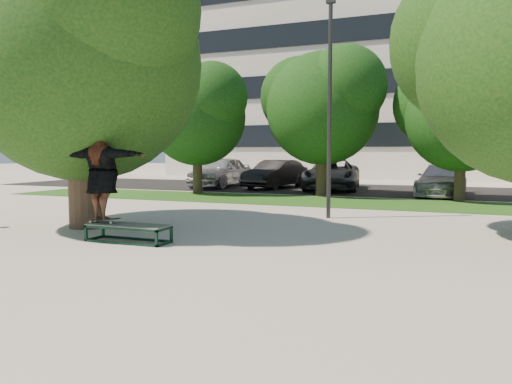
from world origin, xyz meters
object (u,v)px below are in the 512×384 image
at_px(car_silver_a, 221,172).
at_px(car_grey, 332,174).
at_px(grind_box, 128,233).
at_px(car_dark, 275,174).
at_px(car_silver_b, 442,180).
at_px(tree_left, 82,49).
at_px(lamppost, 330,107).

distance_m(car_silver_a, car_grey, 5.97).
bearing_deg(car_grey, grind_box, -100.68).
height_order(grind_box, car_dark, car_dark).
distance_m(car_grey, car_silver_b, 5.40).
bearing_deg(car_grey, car_dark, 172.78).
distance_m(grind_box, car_grey, 15.74).
height_order(grind_box, car_grey, car_grey).
distance_m(tree_left, car_dark, 14.74).
bearing_deg(car_dark, tree_left, -79.29).
relative_size(car_grey, car_silver_b, 1.19).
relative_size(car_silver_a, car_silver_b, 1.04).
distance_m(tree_left, lamppost, 6.70).
bearing_deg(car_grey, lamppost, -85.61).
xyz_separation_m(lamppost, car_silver_b, (2.80, 8.80, -2.48)).
bearing_deg(car_silver_a, car_dark, 6.78).
height_order(tree_left, car_silver_b, tree_left).
bearing_deg(lamppost, car_grey, 102.72).
height_order(grind_box, car_silver_b, car_silver_b).
bearing_deg(lamppost, car_dark, 117.18).
xyz_separation_m(lamppost, car_silver_a, (-8.32, 10.04, -2.33)).
bearing_deg(tree_left, car_silver_a, 102.23).
bearing_deg(tree_left, car_silver_b, 57.50).
xyz_separation_m(tree_left, car_silver_b, (8.09, 12.70, -3.75)).
relative_size(tree_left, car_silver_a, 1.48).
xyz_separation_m(car_dark, car_grey, (2.97, 0.06, 0.03)).
height_order(grind_box, car_silver_a, car_silver_a).
bearing_deg(car_silver_b, car_grey, 165.85).
bearing_deg(car_dark, car_grey, 11.71).
bearing_deg(car_dark, car_silver_a, -163.26).
xyz_separation_m(tree_left, car_dark, (-0.03, 14.27, -3.69)).
bearing_deg(car_silver_b, grind_box, -109.01).
bearing_deg(car_silver_a, lamppost, -49.75).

